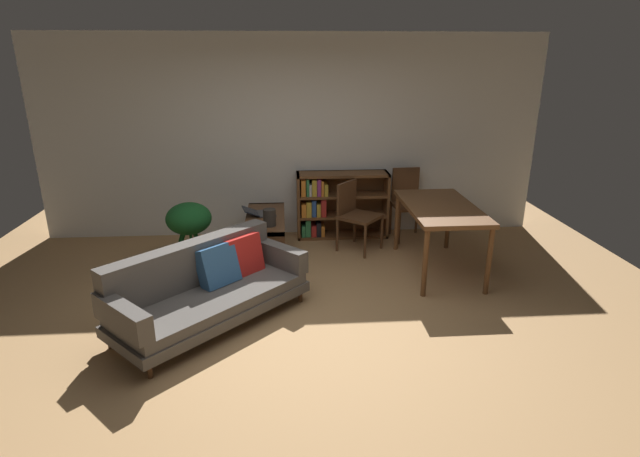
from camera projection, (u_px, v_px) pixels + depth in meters
ground_plane at (301, 326)px, 4.73m from camera, size 8.16×8.16×0.00m
back_wall_panel at (292, 137)px, 6.83m from camera, size 6.80×0.10×2.70m
fabric_couch at (208, 286)px, 4.75m from camera, size 1.88×1.86×0.74m
media_console at (266, 237)px, 6.28m from camera, size 0.48×1.24×0.53m
open_laptop at (261, 213)px, 6.28m from camera, size 0.44×0.36×0.10m
desk_speaker at (270, 218)px, 5.83m from camera, size 0.15×0.15×0.20m
potted_floor_plant at (189, 225)px, 5.89m from camera, size 0.53×0.54×0.79m
dining_table at (440, 212)px, 5.75m from camera, size 0.78×1.45×0.79m
dining_chair_near at (355, 212)px, 6.46m from camera, size 0.64×0.64×0.88m
dining_chair_far at (407, 200)px, 6.89m from camera, size 0.46×0.48×0.95m
bookshelf at (334, 204)px, 6.97m from camera, size 1.25×0.36×0.90m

